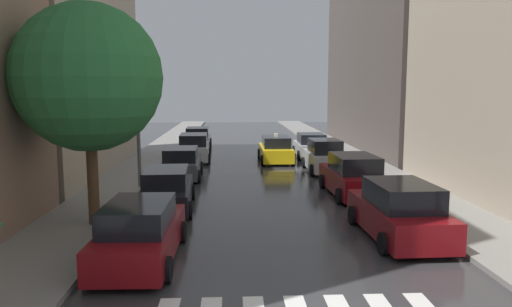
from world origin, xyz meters
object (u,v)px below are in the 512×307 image
object	(u,v)px
parked_car_left_fourth	(194,148)
parked_car_left_fifth	(198,138)
parked_car_right_third	(324,157)
parked_car_right_fourth	(311,146)
taxi_midroad	(276,150)
parked_car_right_second	(353,176)
parked_car_left_second	(167,190)
parked_car_left_nearest	(140,233)
lamp_post_left	(137,102)
parked_car_left_third	(181,164)
street_tree_left	(88,78)
parked_car_right_nearest	(399,212)

from	to	relation	value
parked_car_left_fourth	parked_car_left_fifth	size ratio (longest dim) A/B	1.07
parked_car_right_third	parked_car_right_fourth	world-z (taller)	parked_car_right_third
taxi_midroad	parked_car_right_second	bearing A→B (deg)	-166.48
parked_car_left_second	parked_car_left_fifth	size ratio (longest dim) A/B	1.05
parked_car_left_nearest	taxi_midroad	bearing A→B (deg)	-15.24
taxi_midroad	lamp_post_left	distance (m)	11.27
parked_car_left_second	parked_car_left_third	distance (m)	6.64
parked_car_left_fifth	taxi_midroad	size ratio (longest dim) A/B	0.97
parked_car_left_second	street_tree_left	world-z (taller)	street_tree_left
street_tree_left	parked_car_left_fourth	bearing A→B (deg)	82.07
parked_car_left_third	parked_car_left_nearest	bearing A→B (deg)	179.65
parked_car_left_third	parked_car_right_fourth	xyz separation A→B (m)	(7.91, 7.33, 0.01)
parked_car_left_second	lamp_post_left	world-z (taller)	lamp_post_left
parked_car_left_second	parked_car_left_third	bearing A→B (deg)	-1.31
parked_car_right_fourth	street_tree_left	distance (m)	19.55
parked_car_right_second	taxi_midroad	distance (m)	10.25
parked_car_left_nearest	parked_car_right_fourth	world-z (taller)	parked_car_left_nearest
parked_car_left_second	parked_car_left_fourth	xyz separation A→B (m)	(0.05, 12.91, 0.05)
parked_car_left_third	parked_car_right_nearest	world-z (taller)	parked_car_right_nearest
parked_car_left_nearest	parked_car_left_second	xyz separation A→B (m)	(-0.02, 5.67, -0.02)
parked_car_left_second	parked_car_left_third	world-z (taller)	parked_car_left_second
street_tree_left	parked_car_left_fifth	bearing A→B (deg)	84.99
parked_car_left_fifth	taxi_midroad	bearing A→B (deg)	-145.47
parked_car_left_fifth	parked_car_right_nearest	world-z (taller)	parked_car_right_nearest
parked_car_right_nearest	parked_car_right_third	distance (m)	12.17
parked_car_right_third	taxi_midroad	xyz separation A→B (m)	(-2.35, 3.89, -0.08)
parked_car_left_nearest	parked_car_right_second	bearing A→B (deg)	-43.37
parked_car_left_fifth	parked_car_right_fourth	size ratio (longest dim) A/B	1.09
parked_car_left_third	parked_car_right_nearest	distance (m)	13.14
lamp_post_left	parked_car_left_second	bearing A→B (deg)	-65.74
parked_car_left_fifth	street_tree_left	bearing A→B (deg)	173.64
parked_car_left_nearest	parked_car_left_fifth	xyz separation A→B (m)	(-0.18, 25.22, -0.01)
parked_car_left_nearest	parked_car_right_nearest	bearing A→B (deg)	-76.31
parked_car_right_second	lamp_post_left	distance (m)	10.10
parked_car_right_third	street_tree_left	distance (m)	14.90
parked_car_left_nearest	lamp_post_left	bearing A→B (deg)	11.62
parked_car_left_fourth	parked_car_right_fourth	world-z (taller)	parked_car_left_fourth
parked_car_left_fourth	parked_car_right_second	xyz separation A→B (m)	(7.65, -10.77, 0.03)
parked_car_right_second	taxi_midroad	xyz separation A→B (m)	(-2.45, 9.95, -0.07)
parked_car_left_second	lamp_post_left	size ratio (longest dim) A/B	0.71
parked_car_right_second	taxi_midroad	size ratio (longest dim) A/B	1.05
parked_car_right_nearest	parked_car_right_fourth	xyz separation A→B (m)	(0.18, 17.95, -0.06)
parked_car_right_third	lamp_post_left	bearing A→B (deg)	114.13
parked_car_right_fourth	parked_car_right_second	bearing A→B (deg)	-180.00
parked_car_left_fourth	taxi_midroad	size ratio (longest dim) A/B	1.05
parked_car_right_nearest	street_tree_left	size ratio (longest dim) A/B	0.67
parked_car_left_second	parked_car_left_fifth	distance (m)	19.56
parked_car_left_fifth	taxi_midroad	world-z (taller)	taxi_midroad
parked_car_left_fourth	parked_car_right_fourth	xyz separation A→B (m)	(7.74, 1.06, -0.05)
lamp_post_left	taxi_midroad	bearing A→B (deg)	49.74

